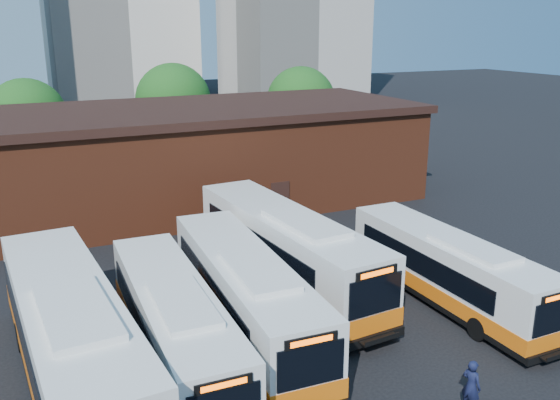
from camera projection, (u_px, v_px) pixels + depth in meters
name	position (u px, v px, depth m)	size (l,w,h in m)	color
ground	(362.00, 334.00, 22.85)	(220.00, 220.00, 0.00)	black
bus_farwest	(72.00, 344.00, 18.86)	(3.66, 13.66, 3.68)	white
bus_west	(175.00, 329.00, 20.29)	(2.72, 11.58, 3.13)	white
bus_midwest	(245.00, 298.00, 22.42)	(3.13, 12.35, 3.33)	white
bus_mideast	(286.00, 252.00, 26.59)	(3.74, 13.46, 3.62)	white
bus_east	(447.00, 272.00, 25.08)	(2.47, 11.34, 3.08)	white
transit_worker	(471.00, 386.00, 18.05)	(0.63, 0.42, 1.74)	#131736
depot_building	(201.00, 154.00, 39.32)	(28.60, 12.60, 6.40)	brown
tree_west	(27.00, 118.00, 45.32)	(6.00, 6.00, 7.65)	#382314
tree_mid	(173.00, 101.00, 51.79)	(6.56, 6.56, 8.36)	#382314
tree_east	(301.00, 101.00, 53.70)	(6.24, 6.24, 7.96)	#382314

